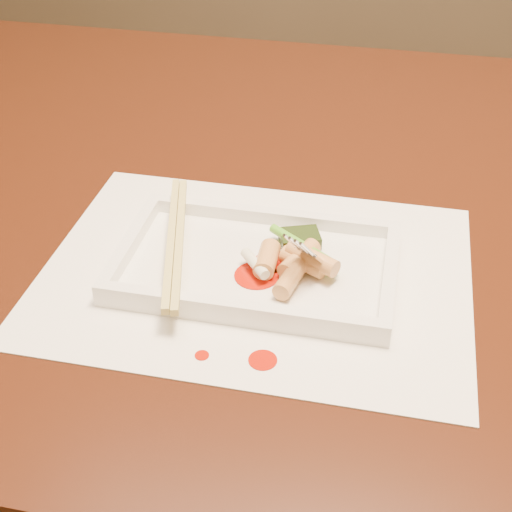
% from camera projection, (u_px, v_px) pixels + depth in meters
% --- Properties ---
extents(table, '(1.40, 0.90, 0.75)m').
position_uv_depth(table, '(249.00, 251.00, 0.88)').
color(table, black).
rests_on(table, ground).
extents(placemat, '(0.40, 0.30, 0.00)m').
position_uv_depth(placemat, '(256.00, 272.00, 0.68)').
color(placemat, white).
rests_on(placemat, table).
extents(sauce_splatter_a, '(0.02, 0.02, 0.00)m').
position_uv_depth(sauce_splatter_a, '(263.00, 360.00, 0.58)').
color(sauce_splatter_a, '#B71505').
rests_on(sauce_splatter_a, placemat).
extents(sauce_splatter_b, '(0.01, 0.01, 0.00)m').
position_uv_depth(sauce_splatter_b, '(202.00, 355.00, 0.58)').
color(sauce_splatter_b, '#B71505').
rests_on(sauce_splatter_b, placemat).
extents(plate_base, '(0.26, 0.16, 0.01)m').
position_uv_depth(plate_base, '(256.00, 268.00, 0.67)').
color(plate_base, white).
rests_on(plate_base, placemat).
extents(plate_rim_far, '(0.26, 0.01, 0.01)m').
position_uv_depth(plate_rim_far, '(271.00, 216.00, 0.72)').
color(plate_rim_far, white).
rests_on(plate_rim_far, plate_base).
extents(plate_rim_near, '(0.26, 0.01, 0.01)m').
position_uv_depth(plate_rim_near, '(238.00, 309.00, 0.61)').
color(plate_rim_near, white).
rests_on(plate_rim_near, plate_base).
extents(plate_rim_left, '(0.01, 0.14, 0.01)m').
position_uv_depth(plate_rim_left, '(130.00, 243.00, 0.69)').
color(plate_rim_left, white).
rests_on(plate_rim_left, plate_base).
extents(plate_rim_right, '(0.01, 0.14, 0.01)m').
position_uv_depth(plate_rim_right, '(390.00, 276.00, 0.65)').
color(plate_rim_right, white).
rests_on(plate_rim_right, plate_base).
extents(veg_piece, '(0.05, 0.04, 0.01)m').
position_uv_depth(veg_piece, '(300.00, 239.00, 0.69)').
color(veg_piece, black).
rests_on(veg_piece, plate_base).
extents(scallion_white, '(0.03, 0.04, 0.01)m').
position_uv_depth(scallion_white, '(255.00, 263.00, 0.65)').
color(scallion_white, '#EAEACC').
rests_on(scallion_white, plate_base).
extents(scallion_green, '(0.07, 0.06, 0.01)m').
position_uv_depth(scallion_green, '(304.00, 247.00, 0.67)').
color(scallion_green, '#439C19').
rests_on(scallion_green, plate_base).
extents(chopstick_a, '(0.06, 0.21, 0.01)m').
position_uv_depth(chopstick_a, '(171.00, 239.00, 0.67)').
color(chopstick_a, tan).
rests_on(chopstick_a, plate_rim_near).
extents(chopstick_b, '(0.06, 0.21, 0.01)m').
position_uv_depth(chopstick_b, '(179.00, 240.00, 0.67)').
color(chopstick_b, tan).
rests_on(chopstick_b, plate_rim_near).
extents(fork, '(0.09, 0.10, 0.14)m').
position_uv_depth(fork, '(338.00, 196.00, 0.63)').
color(fork, silver).
rests_on(fork, plate_base).
extents(sauce_blob_0, '(0.04, 0.04, 0.00)m').
position_uv_depth(sauce_blob_0, '(273.00, 262.00, 0.67)').
color(sauce_blob_0, '#B71505').
rests_on(sauce_blob_0, plate_base).
extents(sauce_blob_1, '(0.04, 0.04, 0.00)m').
position_uv_depth(sauce_blob_1, '(257.00, 275.00, 0.66)').
color(sauce_blob_1, '#B71505').
rests_on(sauce_blob_1, plate_base).
extents(rice_cake_0, '(0.02, 0.04, 0.02)m').
position_uv_depth(rice_cake_0, '(267.00, 259.00, 0.66)').
color(rice_cake_0, tan).
rests_on(rice_cake_0, plate_base).
extents(rice_cake_1, '(0.05, 0.03, 0.02)m').
position_uv_depth(rice_cake_1, '(304.00, 262.00, 0.66)').
color(rice_cake_1, tan).
rests_on(rice_cake_1, plate_base).
extents(rice_cake_2, '(0.05, 0.04, 0.02)m').
position_uv_depth(rice_cake_2, '(312.00, 259.00, 0.65)').
color(rice_cake_2, tan).
rests_on(rice_cake_2, plate_base).
extents(rice_cake_3, '(0.03, 0.05, 0.02)m').
position_uv_depth(rice_cake_3, '(291.00, 277.00, 0.64)').
color(rice_cake_3, tan).
rests_on(rice_cake_3, plate_base).
extents(rice_cake_4, '(0.04, 0.05, 0.02)m').
position_uv_depth(rice_cake_4, '(299.00, 259.00, 0.66)').
color(rice_cake_4, tan).
rests_on(rice_cake_4, plate_base).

